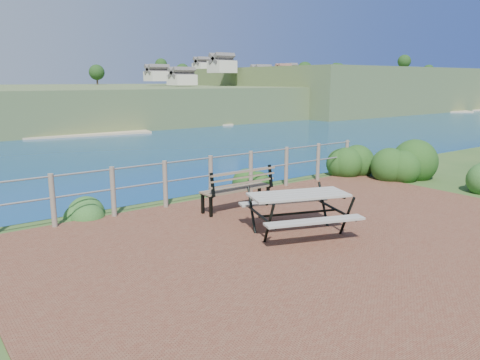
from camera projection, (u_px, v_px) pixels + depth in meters
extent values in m
cube|color=brown|center=(318.00, 239.00, 8.05)|extent=(10.00, 7.00, 0.12)
cylinder|color=#6B5B4C|center=(53.00, 200.00, 8.55)|extent=(0.10, 0.10, 1.00)
cylinder|color=#6B5B4C|center=(113.00, 192.00, 9.22)|extent=(0.10, 0.10, 1.00)
cylinder|color=#6B5B4C|center=(165.00, 184.00, 9.89)|extent=(0.10, 0.10, 1.00)
cylinder|color=#6B5B4C|center=(211.00, 177.00, 10.56)|extent=(0.10, 0.10, 1.00)
cylinder|color=#6B5B4C|center=(251.00, 172.00, 11.23)|extent=(0.10, 0.10, 1.00)
cylinder|color=#6B5B4C|center=(286.00, 166.00, 11.91)|extent=(0.10, 0.10, 1.00)
cylinder|color=#6B5B4C|center=(318.00, 162.00, 12.58)|extent=(0.10, 0.10, 1.00)
cylinder|color=#6B5B4C|center=(347.00, 158.00, 13.25)|extent=(0.10, 0.10, 1.00)
cylinder|color=slate|center=(210.00, 158.00, 10.47)|extent=(9.40, 0.04, 0.04)
cylinder|color=slate|center=(211.00, 175.00, 10.55)|extent=(9.40, 0.04, 0.04)
cube|color=#506633|center=(218.00, 96.00, 255.73)|extent=(260.00, 180.00, 12.00)
cube|color=#506633|center=(348.00, 88.00, 258.61)|extent=(160.00, 120.00, 20.00)
cube|color=#C6B087|center=(318.00, 117.00, 184.47)|extent=(209.53, 114.73, 0.50)
cube|color=gray|center=(299.00, 195.00, 8.13)|extent=(1.85, 1.23, 0.04)
cube|color=gray|center=(298.00, 210.00, 8.19)|extent=(1.69, 0.80, 0.04)
cube|color=gray|center=(298.00, 210.00, 8.19)|extent=(1.69, 0.80, 0.04)
cylinder|color=black|center=(298.00, 213.00, 8.20)|extent=(1.40, 0.53, 0.04)
cube|color=brown|center=(236.00, 189.00, 9.73)|extent=(1.60, 0.40, 0.04)
cube|color=brown|center=(236.00, 176.00, 9.67)|extent=(1.60, 0.13, 0.36)
cube|color=black|center=(236.00, 199.00, 9.78)|extent=(0.05, 0.06, 0.44)
cube|color=black|center=(236.00, 199.00, 9.78)|extent=(0.05, 0.06, 0.44)
cube|color=black|center=(236.00, 199.00, 9.78)|extent=(0.05, 0.06, 0.44)
cube|color=black|center=(236.00, 199.00, 9.78)|extent=(0.05, 0.06, 0.44)
ellipsoid|color=#154214|center=(407.00, 180.00, 12.74)|extent=(1.34, 1.34, 1.91)
ellipsoid|color=#154214|center=(354.00, 176.00, 13.26)|extent=(1.00, 1.00, 1.43)
ellipsoid|color=#284C1C|center=(79.00, 218.00, 9.27)|extent=(0.78, 0.78, 0.52)
ellipsoid|color=#154214|center=(253.00, 184.00, 12.23)|extent=(0.83, 0.83, 0.59)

